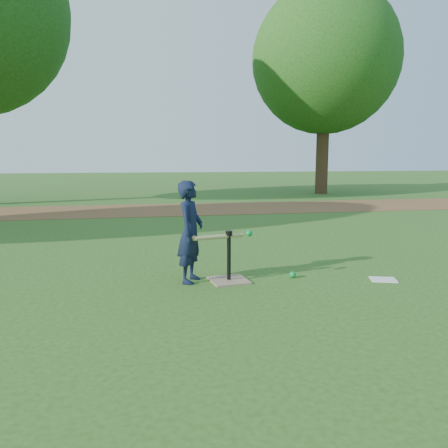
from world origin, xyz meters
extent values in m
plane|color=#285116|center=(0.00, 0.00, 0.00)|extent=(80.00, 80.00, 0.00)
cube|color=brown|center=(0.00, 7.50, 0.01)|extent=(24.00, 3.00, 0.01)
imported|color=black|center=(-0.34, 0.13, 0.60)|extent=(0.45, 0.52, 1.20)
sphere|color=#0C8435|center=(0.92, 0.04, 0.04)|extent=(0.08, 0.08, 0.08)
cube|color=silver|center=(1.96, -0.27, 0.01)|extent=(0.36, 0.31, 0.01)
cube|color=#8F735A|center=(0.11, 0.05, 0.01)|extent=(0.48, 0.48, 0.02)
cylinder|color=black|center=(0.11, 0.05, 0.30)|extent=(0.05, 0.05, 0.55)
cylinder|color=black|center=(0.11, 0.05, 0.58)|extent=(0.08, 0.08, 0.06)
cylinder|color=tan|center=(-0.01, 0.03, 0.55)|extent=(0.60, 0.17, 0.05)
sphere|color=tan|center=(-0.31, -0.01, 0.55)|extent=(0.06, 0.06, 0.06)
sphere|color=#0C8435|center=(0.34, -0.01, 0.59)|extent=(0.08, 0.08, 0.08)
cylinder|color=#382316|center=(6.50, 12.00, 1.71)|extent=(0.50, 0.50, 3.42)
sphere|color=#285B19|center=(6.50, 12.00, 5.30)|extent=(5.80, 5.80, 5.80)
camera|label=1|loc=(-0.92, -4.91, 1.47)|focal=35.00mm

